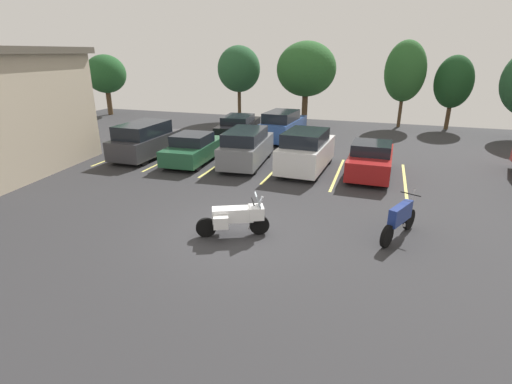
# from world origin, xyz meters

# --- Properties ---
(ground) EXTENTS (44.00, 44.00, 0.10)m
(ground) POSITION_xyz_m (0.00, 0.00, -0.05)
(ground) COLOR #2D2D30
(motorcycle_touring) EXTENTS (2.09, 1.29, 1.33)m
(motorcycle_touring) POSITION_xyz_m (0.14, -0.01, 0.62)
(motorcycle_touring) COLOR black
(motorcycle_touring) RESTS_ON ground
(motorcycle_second) EXTENTS (1.06, 2.13, 1.32)m
(motorcycle_second) POSITION_xyz_m (4.87, 1.40, 0.61)
(motorcycle_second) COLOR black
(motorcycle_second) RESTS_ON ground
(parking_stripes) EXTENTS (14.72, 5.13, 0.01)m
(parking_stripes) POSITION_xyz_m (-2.03, 7.32, 0.00)
(parking_stripes) COLOR #EAE066
(parking_stripes) RESTS_ON ground
(car_charcoal) EXTENTS (1.92, 4.32, 1.84)m
(car_charcoal) POSITION_xyz_m (-7.74, 7.14, 0.92)
(car_charcoal) COLOR #38383D
(car_charcoal) RESTS_ON ground
(car_green) EXTENTS (2.00, 4.35, 1.47)m
(car_green) POSITION_xyz_m (-4.86, 7.08, 0.71)
(car_green) COLOR #235638
(car_green) RESTS_ON ground
(car_grey) EXTENTS (2.09, 4.64, 1.77)m
(car_grey) POSITION_xyz_m (-2.18, 7.52, 0.88)
(car_grey) COLOR slate
(car_grey) RESTS_ON ground
(car_white) EXTENTS (2.10, 4.41, 1.92)m
(car_white) POSITION_xyz_m (0.81, 7.44, 0.94)
(car_white) COLOR white
(car_white) RESTS_ON ground
(car_red) EXTENTS (1.92, 4.33, 1.54)m
(car_red) POSITION_xyz_m (3.74, 7.60, 0.73)
(car_red) COLOR maroon
(car_red) RESTS_ON ground
(car_far_black) EXTENTS (2.22, 5.03, 1.46)m
(car_far_black) POSITION_xyz_m (-4.77, 13.24, 0.72)
(car_far_black) COLOR black
(car_far_black) RESTS_ON ground
(car_far_blue) EXTENTS (2.10, 4.72, 1.86)m
(car_far_blue) POSITION_xyz_m (-1.86, 13.46, 0.91)
(car_far_blue) COLOR #2D519E
(car_far_blue) RESTS_ON ground
(tree_far_right) EXTENTS (4.41, 4.41, 6.07)m
(tree_far_right) POSITION_xyz_m (-1.74, 19.68, 4.06)
(tree_far_right) COLOR #4C3823
(tree_far_right) RESTS_ON ground
(tree_center_left) EXTENTS (3.36, 3.36, 5.78)m
(tree_center_left) POSITION_xyz_m (-7.17, 19.83, 4.00)
(tree_center_left) COLOR #4C3823
(tree_center_left) RESTS_ON ground
(tree_left) EXTENTS (2.87, 2.87, 6.11)m
(tree_left) POSITION_xyz_m (5.23, 20.63, 3.98)
(tree_left) COLOR #4C3823
(tree_left) RESTS_ON ground
(tree_center_right) EXTENTS (2.57, 2.57, 5.11)m
(tree_center_right) POSITION_xyz_m (8.50, 20.74, 3.30)
(tree_center_right) COLOR #4C3823
(tree_center_right) RESTS_ON ground
(tree_far_left) EXTENTS (3.44, 3.44, 5.09)m
(tree_far_left) POSITION_xyz_m (-19.14, 18.87, 3.46)
(tree_far_left) COLOR #4C3823
(tree_far_left) RESTS_ON ground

